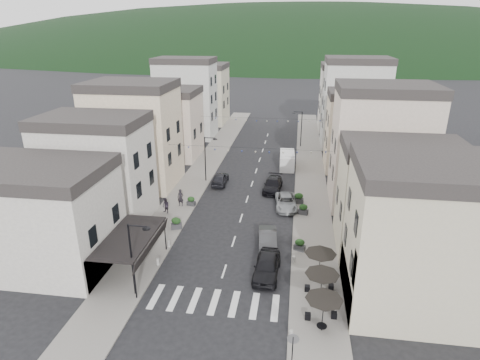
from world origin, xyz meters
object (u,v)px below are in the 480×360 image
at_px(pedestrian_b, 166,206).
at_px(parked_car_c, 286,202).
at_px(parked_car_a, 267,266).
at_px(parked_car_e, 220,179).
at_px(delivery_van, 287,160).
at_px(pedestrian_a, 181,198).
at_px(parked_car_b, 268,240).
at_px(parked_car_d, 273,185).

bearing_deg(pedestrian_b, parked_car_c, 42.08).
relative_size(parked_car_a, parked_car_e, 1.12).
xyz_separation_m(parked_car_a, delivery_van, (0.66, 27.04, 0.35)).
height_order(delivery_van, pedestrian_a, delivery_van).
distance_m(parked_car_b, parked_car_e, 16.54).
distance_m(parked_car_c, parked_car_e, 10.55).
bearing_deg(parked_car_a, delivery_van, 90.84).
height_order(parked_car_c, parked_car_d, parked_car_d).
bearing_deg(parked_car_c, parked_car_a, -99.78).
bearing_deg(parked_car_e, parked_car_c, 144.45).
bearing_deg(pedestrian_a, parked_car_a, -42.44).
distance_m(parked_car_b, pedestrian_b, 12.65).
xyz_separation_m(parked_car_a, pedestrian_a, (-10.67, 11.86, 0.25)).
xyz_separation_m(parked_car_d, pedestrian_a, (-9.93, -6.28, 0.36)).
xyz_separation_m(parked_car_b, parked_car_c, (1.35, 8.81, -0.06)).
bearing_deg(pedestrian_a, parked_car_b, -29.92).
bearing_deg(parked_car_b, parked_car_d, 85.57).
distance_m(delivery_van, pedestrian_b, 21.19).
bearing_deg(parked_car_c, delivery_van, 86.40).
bearing_deg(parked_car_b, delivery_van, 81.27).
relative_size(parked_car_c, parked_car_d, 0.98).
height_order(parked_car_a, pedestrian_b, pedestrian_b).
height_order(delivery_van, pedestrian_b, delivery_van).
bearing_deg(parked_car_e, pedestrian_b, 65.70).
height_order(parked_car_a, pedestrian_a, pedestrian_a).
xyz_separation_m(parked_car_a, parked_car_b, (-0.30, 4.46, -0.08)).
xyz_separation_m(parked_car_e, pedestrian_a, (-3.07, -7.44, 0.34)).
relative_size(parked_car_a, pedestrian_a, 2.53).
height_order(parked_car_b, pedestrian_a, pedestrian_a).
bearing_deg(parked_car_d, parked_car_a, -83.81).
bearing_deg(pedestrian_b, delivery_van, 81.31).
bearing_deg(delivery_van, parked_car_b, -95.03).
distance_m(parked_car_d, delivery_van, 9.01).
xyz_separation_m(parked_car_c, parked_car_e, (-8.66, 6.03, 0.06)).
bearing_deg(parked_car_e, parked_car_d, 169.70).
height_order(parked_car_d, delivery_van, delivery_van).
bearing_deg(delivery_van, parked_car_a, -94.00).
height_order(pedestrian_a, pedestrian_b, pedestrian_a).
xyz_separation_m(parked_car_c, parked_car_d, (-1.80, 4.87, 0.05)).
bearing_deg(parked_car_a, pedestrian_b, 142.21).
bearing_deg(pedestrian_b, parked_car_e, 93.51).
relative_size(parked_car_b, pedestrian_a, 2.36).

